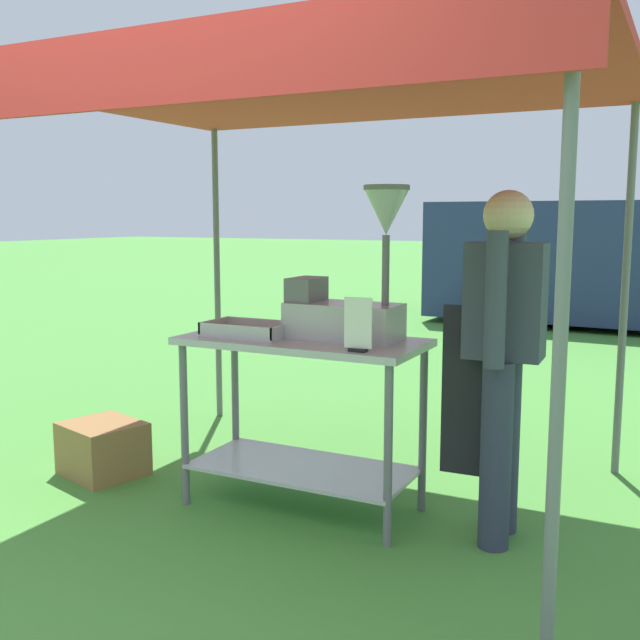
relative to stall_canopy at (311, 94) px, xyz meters
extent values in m
plane|color=#478E38|center=(-0.16, 4.55, -2.09)|extent=(70.00, 70.00, 0.00)
cylinder|color=slate|center=(1.40, -1.08, -1.03)|extent=(0.04, 0.04, 2.11)
cylinder|color=slate|center=(-1.40, 1.18, -1.03)|extent=(0.04, 0.04, 2.11)
cylinder|color=slate|center=(1.40, 1.18, -1.03)|extent=(0.04, 0.04, 2.11)
cube|color=red|center=(0.00, 0.05, 0.05)|extent=(2.99, 2.46, 0.05)
cube|color=red|center=(0.00, -1.17, -0.09)|extent=(2.99, 0.02, 0.24)
cube|color=#B7B7BC|center=(0.00, -0.10, -1.22)|extent=(1.23, 0.58, 0.04)
cube|color=#B7B7BC|center=(0.00, -0.10, -1.88)|extent=(1.13, 0.53, 0.02)
cylinder|color=slate|center=(-0.56, -0.34, -1.66)|extent=(0.04, 0.04, 0.85)
cylinder|color=slate|center=(0.56, -0.34, -1.66)|extent=(0.04, 0.04, 0.85)
cylinder|color=slate|center=(-0.56, 0.14, -1.66)|extent=(0.04, 0.04, 0.85)
cylinder|color=slate|center=(0.56, 0.14, -1.66)|extent=(0.04, 0.04, 0.85)
cube|color=#B7B7BC|center=(-0.28, -0.15, -1.20)|extent=(0.44, 0.27, 0.01)
cube|color=#B7B7BC|center=(-0.28, -0.28, -1.16)|extent=(0.44, 0.01, 0.06)
cube|color=#B7B7BC|center=(-0.28, -0.02, -1.16)|extent=(0.44, 0.01, 0.06)
cube|color=#B7B7BC|center=(-0.49, -0.15, -1.16)|extent=(0.01, 0.27, 0.06)
cube|color=#B7B7BC|center=(-0.07, -0.15, -1.16)|extent=(0.01, 0.27, 0.06)
torus|color=gold|center=(-0.20, -0.23, -1.18)|extent=(0.11, 0.11, 0.03)
torus|color=gold|center=(-0.43, -0.10, -1.18)|extent=(0.09, 0.09, 0.03)
torus|color=gold|center=(-0.14, -0.08, -1.18)|extent=(0.09, 0.09, 0.03)
torus|color=gold|center=(-0.44, -0.18, -1.18)|extent=(0.11, 0.11, 0.03)
torus|color=gold|center=(-0.31, -0.10, -1.18)|extent=(0.09, 0.09, 0.03)
torus|color=gold|center=(-0.33, -0.19, -1.18)|extent=(0.10, 0.10, 0.03)
torus|color=gold|center=(-0.12, -0.18, -1.18)|extent=(0.11, 0.11, 0.03)
torus|color=gold|center=(-0.21, -0.14, -1.18)|extent=(0.11, 0.11, 0.03)
torus|color=gold|center=(-0.28, -0.24, -1.18)|extent=(0.08, 0.08, 0.03)
torus|color=gold|center=(-0.43, -0.23, -1.16)|extent=(0.10, 0.10, 0.03)
cube|color=#B7B7BC|center=(0.20, -0.02, -1.11)|extent=(0.56, 0.28, 0.18)
cube|color=slate|center=(-0.01, -0.02, -0.96)|extent=(0.14, 0.22, 0.12)
cylinder|color=slate|center=(0.42, -0.02, -0.85)|extent=(0.04, 0.04, 0.34)
cone|color=#B7B7BC|center=(0.42, -0.02, -0.58)|extent=(0.21, 0.21, 0.21)
cylinder|color=slate|center=(0.42, -0.02, -0.46)|extent=(0.22, 0.22, 0.02)
cube|color=black|center=(0.40, -0.31, -1.19)|extent=(0.08, 0.05, 0.02)
cube|color=white|center=(0.40, -0.31, -1.07)|extent=(0.13, 0.02, 0.23)
cylinder|color=#2D3347|center=(1.00, -0.12, -1.66)|extent=(0.14, 0.14, 0.86)
cylinder|color=#2D3347|center=(0.99, 0.08, -1.66)|extent=(0.14, 0.14, 0.86)
cube|color=#383D4C|center=(0.99, -0.02, -0.97)|extent=(0.35, 0.23, 0.52)
cube|color=black|center=(0.87, -0.03, -1.40)|extent=(0.32, 0.03, 0.80)
cylinder|color=#383D4C|center=(1.00, -0.24, -0.94)|extent=(0.09, 0.09, 0.58)
cylinder|color=#383D4C|center=(0.98, 0.20, -0.94)|extent=(0.09, 0.09, 0.58)
sphere|color=#DBB28E|center=(0.99, -0.02, -0.59)|extent=(0.22, 0.22, 0.22)
cube|color=olive|center=(-1.27, -0.19, -1.94)|extent=(0.52, 0.49, 0.31)
cube|color=navy|center=(0.94, 7.47, -1.20)|extent=(5.25, 2.10, 1.60)
cube|color=#1E2833|center=(-1.08, 7.55, -0.80)|extent=(0.16, 1.62, 0.70)
cylinder|color=black|center=(-0.70, 6.60, -1.75)|extent=(0.69, 0.27, 0.68)
cylinder|color=black|center=(-0.62, 8.46, -1.75)|extent=(0.69, 0.27, 0.68)
camera|label=1|loc=(1.74, -3.34, -0.59)|focal=41.61mm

